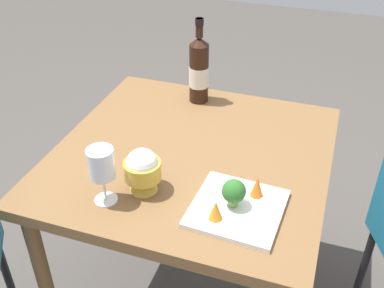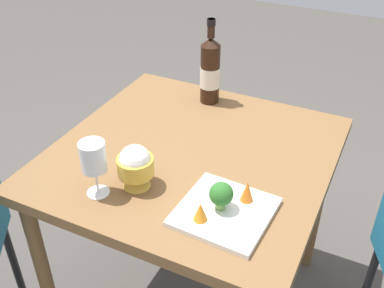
{
  "view_description": "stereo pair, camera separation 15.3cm",
  "coord_description": "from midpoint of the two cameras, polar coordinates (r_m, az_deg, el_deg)",
  "views": [
    {
      "loc": [
        1.19,
        0.41,
        1.64
      ],
      "look_at": [
        0.0,
        0.0,
        0.78
      ],
      "focal_mm": 43.17,
      "sensor_mm": 36.0,
      "label": 1
    },
    {
      "loc": [
        1.14,
        0.55,
        1.64
      ],
      "look_at": [
        0.0,
        0.0,
        0.78
      ],
      "focal_mm": 43.17,
      "sensor_mm": 36.0,
      "label": 2
    }
  ],
  "objects": [
    {
      "name": "dining_table",
      "position": [
        1.6,
        -2.74,
        -3.56
      ],
      "size": [
        0.9,
        0.9,
        0.75
      ],
      "color": "brown",
      "rests_on": "ground_plane"
    },
    {
      "name": "rice_bowl",
      "position": [
        1.36,
        -9.35,
        -3.26
      ],
      "size": [
        0.11,
        0.11,
        0.14
      ],
      "color": "gold",
      "rests_on": "dining_table"
    },
    {
      "name": "wine_glass",
      "position": [
        1.31,
        -14.45,
        -2.62
      ],
      "size": [
        0.08,
        0.08,
        0.18
      ],
      "color": "white",
      "rests_on": "dining_table"
    },
    {
      "name": "wine_bottle",
      "position": [
        1.78,
        -1.61,
        9.09
      ],
      "size": [
        0.08,
        0.08,
        0.33
      ],
      "color": "black",
      "rests_on": "dining_table"
    },
    {
      "name": "carrot_garnish_left",
      "position": [
        1.33,
        4.78,
        -5.39
      ],
      "size": [
        0.04,
        0.04,
        0.06
      ],
      "color": "orange",
      "rests_on": "serving_plate"
    },
    {
      "name": "broccoli_floret",
      "position": [
        1.28,
        1.78,
        -6.05
      ],
      "size": [
        0.07,
        0.07,
        0.09
      ],
      "color": "#729E4C",
      "rests_on": "serving_plate"
    },
    {
      "name": "carrot_garnish_right",
      "position": [
        1.25,
        -0.58,
        -8.32
      ],
      "size": [
        0.04,
        0.04,
        0.06
      ],
      "color": "orange",
      "rests_on": "serving_plate"
    },
    {
      "name": "serving_plate",
      "position": [
        1.31,
        2.26,
        -8.11
      ],
      "size": [
        0.26,
        0.26,
        0.02
      ],
      "rotation": [
        0.0,
        0.0,
        -0.05
      ],
      "color": "white",
      "rests_on": "dining_table"
    }
  ]
}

